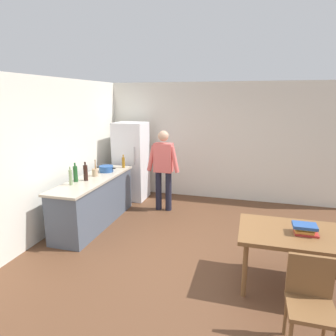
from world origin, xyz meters
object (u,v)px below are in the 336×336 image
object	(u,v)px
utensil_jar	(95,172)
bottle_wine_dark	(86,173)
bottle_oil_amber	(123,162)
book_stack	(305,229)
refrigerator	(131,161)
person	(163,165)
chair	(310,298)
bottle_vinegar_tall	(71,177)
dining_table	(297,238)
cooking_pot	(106,169)
bottle_wine_green	(75,174)

from	to	relation	value
utensil_jar	bottle_wine_dark	distance (m)	0.33
bottle_oil_amber	book_stack	distance (m)	3.87
refrigerator	bottle_wine_dark	world-z (taller)	refrigerator
person	utensil_jar	xyz separation A→B (m)	(-1.09, -0.90, 0.00)
refrigerator	bottle_oil_amber	distance (m)	0.68
bottle_wine_dark	chair	bearing A→B (deg)	-28.77
bottle_vinegar_tall	bottle_oil_amber	world-z (taller)	bottle_vinegar_tall
utensil_jar	bottle_oil_amber	size ratio (longest dim) A/B	1.14
dining_table	cooking_pot	xyz separation A→B (m)	(-3.39, 1.61, 0.29)
refrigerator	bottle_wine_dark	size ratio (longest dim) A/B	5.29
utensil_jar	bottle_oil_amber	distance (m)	0.83
dining_table	bottle_wine_green	xyz separation A→B (m)	(-3.57, 0.81, 0.37)
bottle_wine_green	bottle_oil_amber	size ratio (longest dim) A/B	1.21
bottle_wine_dark	book_stack	bearing A→B (deg)	-15.01
book_stack	cooking_pot	bearing A→B (deg)	154.75
refrigerator	dining_table	size ratio (longest dim) A/B	1.29
dining_table	bottle_oil_amber	bearing A→B (deg)	147.55
refrigerator	dining_table	bearing A→B (deg)	-39.29
chair	refrigerator	bearing A→B (deg)	122.40
utensil_jar	bottle_wine_dark	size ratio (longest dim) A/B	0.94
book_stack	bottle_wine_dark	bearing A→B (deg)	164.99
bottle_wine_green	bottle_vinegar_tall	distance (m)	0.21
dining_table	bottle_wine_dark	size ratio (longest dim) A/B	4.12
chair	cooking_pot	bearing A→B (deg)	133.16
bottle_wine_green	book_stack	bearing A→B (deg)	-12.78
bottle_wine_dark	bottle_wine_green	bearing A→B (deg)	-139.43
person	bottle_wine_green	bearing A→B (deg)	-132.37
refrigerator	cooking_pot	distance (m)	1.09
cooking_pot	book_stack	world-z (taller)	cooking_pot
bottle_wine_green	cooking_pot	bearing A→B (deg)	77.13
utensil_jar	bottle_oil_amber	bearing A→B (deg)	73.62
refrigerator	cooking_pot	xyz separation A→B (m)	(-0.09, -1.09, 0.06)
chair	bottle_vinegar_tall	world-z (taller)	bottle_vinegar_tall
bottle_wine_dark	refrigerator	bearing A→B (deg)	85.52
refrigerator	bottle_wine_dark	distance (m)	1.79
refrigerator	dining_table	distance (m)	4.27
refrigerator	bottle_wine_green	xyz separation A→B (m)	(-0.27, -1.89, 0.15)
person	bottle_vinegar_tall	distance (m)	1.95
bottle_vinegar_tall	bottle_wine_dark	world-z (taller)	bottle_wine_dark
refrigerator	book_stack	bearing A→B (deg)	-38.92
utensil_jar	bottle_vinegar_tall	world-z (taller)	same
person	bottle_oil_amber	world-z (taller)	person
bottle_wine_dark	utensil_jar	bearing A→B (deg)	89.30
chair	bottle_oil_amber	xyz separation A→B (m)	(-3.20, 3.00, 0.48)
utensil_jar	bottle_wine_dark	xyz separation A→B (m)	(-0.00, -0.32, 0.07)
chair	book_stack	xyz separation A→B (m)	(0.07, 0.95, 0.28)
utensil_jar	bottle_wine_green	world-z (taller)	bottle_wine_green
chair	cooking_pot	distance (m)	4.28
refrigerator	bottle_wine_green	size ratio (longest dim) A/B	5.29
bottle_wine_green	bottle_wine_dark	distance (m)	0.18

